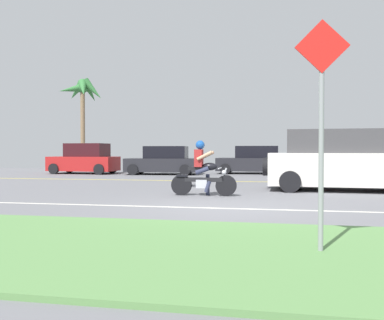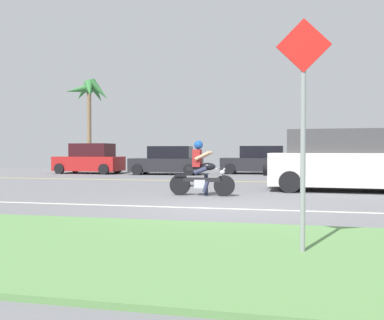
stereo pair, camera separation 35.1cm
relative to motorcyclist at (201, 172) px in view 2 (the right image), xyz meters
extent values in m
cube|color=slate|center=(0.88, 0.73, -0.66)|extent=(56.00, 30.00, 0.04)
cube|color=#5B8C4C|center=(0.88, -6.37, -0.61)|extent=(56.00, 3.80, 0.06)
cube|color=silver|center=(0.88, -2.44, -0.64)|extent=(50.40, 0.12, 0.01)
cube|color=yellow|center=(0.88, 5.50, -0.64)|extent=(50.40, 0.12, 0.01)
cylinder|color=black|center=(0.64, 0.00, -0.35)|extent=(0.57, 0.09, 0.57)
cylinder|color=black|center=(-0.60, 0.00, -0.35)|extent=(0.57, 0.09, 0.57)
cylinder|color=#B7BAC1|center=(0.54, 0.00, -0.12)|extent=(0.26, 0.05, 0.50)
cube|color=black|center=(0.02, 0.00, -0.20)|extent=(1.04, 0.10, 0.11)
cube|color=#B7BAC1|center=(-0.03, 0.00, -0.32)|extent=(0.31, 0.19, 0.23)
ellipsoid|color=black|center=(0.19, 0.00, 0.16)|extent=(0.42, 0.23, 0.21)
cube|color=black|center=(-0.17, 0.00, 0.10)|extent=(0.46, 0.21, 0.10)
cube|color=black|center=(-0.58, 0.00, -0.10)|extent=(0.31, 0.15, 0.06)
cylinder|color=#B7BAC1|center=(0.46, 0.00, 0.12)|extent=(0.03, 0.59, 0.03)
sphere|color=#B7BAC1|center=(0.58, 0.00, 0.00)|extent=(0.13, 0.13, 0.13)
cylinder|color=#B7BAC1|center=(-0.25, 0.11, -0.38)|extent=(0.48, 0.07, 0.07)
cube|color=maroon|center=(-0.12, 0.00, 0.39)|extent=(0.21, 0.31, 0.48)
sphere|color=#194C9E|center=(-0.08, 0.00, 0.75)|extent=(0.25, 0.25, 0.25)
cylinder|color=#2D334C|center=(0.00, -0.10, 0.06)|extent=(0.38, 0.12, 0.24)
cylinder|color=#2D334C|center=(0.00, 0.09, 0.06)|extent=(0.38, 0.12, 0.24)
cylinder|color=#2D334C|center=(0.11, 0.13, -0.35)|extent=(0.11, 0.11, 0.58)
cylinder|color=#2D334C|center=(0.15, -0.12, -0.38)|extent=(0.19, 0.11, 0.32)
cylinder|color=tan|center=(0.07, -0.19, 0.46)|extent=(0.43, 0.09, 0.27)
cylinder|color=tan|center=(0.07, 0.19, 0.46)|extent=(0.43, 0.09, 0.27)
cube|color=white|center=(4.10, 2.29, 0.03)|extent=(4.73, 2.20, 0.99)
cube|color=#444346|center=(4.01, 2.30, 0.88)|extent=(3.42, 1.86, 0.71)
cylinder|color=black|center=(2.39, 1.35, -0.32)|extent=(0.65, 0.24, 0.64)
cylinder|color=black|center=(2.46, 3.37, -0.32)|extent=(0.65, 0.24, 0.64)
cylinder|color=black|center=(1.67, 2.39, 0.08)|extent=(0.22, 0.58, 0.58)
cube|color=#AD1E1E|center=(-8.16, 9.81, -0.10)|extent=(3.68, 1.78, 0.77)
cube|color=#351116|center=(-7.94, 9.80, 0.63)|extent=(2.16, 1.49, 0.71)
cylinder|color=black|center=(-6.83, 10.56, -0.36)|extent=(0.57, 0.20, 0.56)
cylinder|color=black|center=(-9.43, 10.68, -0.36)|extent=(0.57, 0.20, 0.56)
cylinder|color=black|center=(-6.90, 8.94, -0.36)|extent=(0.57, 0.20, 0.56)
cylinder|color=black|center=(-9.50, 9.05, -0.36)|extent=(0.57, 0.20, 0.56)
cube|color=#232328|center=(-3.80, 9.87, -0.14)|extent=(3.82, 1.96, 0.69)
cube|color=black|center=(-3.57, 9.89, 0.51)|extent=(2.25, 1.62, 0.63)
cylinder|color=black|center=(-2.52, 10.82, -0.36)|extent=(0.57, 0.22, 0.56)
cylinder|color=black|center=(-5.19, 10.64, -0.36)|extent=(0.57, 0.22, 0.56)
cylinder|color=black|center=(-2.41, 9.11, -0.36)|extent=(0.57, 0.22, 0.56)
cylinder|color=black|center=(-5.07, 8.93, -0.36)|extent=(0.57, 0.22, 0.56)
cube|color=#232328|center=(0.84, 11.46, -0.14)|extent=(3.86, 1.76, 0.70)
cube|color=black|center=(1.07, 11.46, 0.53)|extent=(2.24, 1.50, 0.64)
cylinder|color=black|center=(2.23, 12.30, -0.36)|extent=(0.56, 0.19, 0.56)
cylinder|color=black|center=(-0.53, 12.34, -0.36)|extent=(0.56, 0.19, 0.56)
cylinder|color=black|center=(2.20, 10.59, -0.36)|extent=(0.56, 0.19, 0.56)
cylinder|color=black|center=(-0.56, 10.63, -0.36)|extent=(0.56, 0.19, 0.56)
cube|color=#AD1E1E|center=(5.39, 11.65, -0.09)|extent=(4.22, 2.09, 0.79)
cube|color=#351116|center=(5.15, 11.63, 0.66)|extent=(2.49, 1.71, 0.73)
cylinder|color=black|center=(3.98, 10.65, -0.36)|extent=(0.57, 0.22, 0.56)
cylinder|color=black|center=(6.93, 10.86, -0.36)|extent=(0.57, 0.22, 0.56)
cylinder|color=black|center=(3.86, 12.44, -0.36)|extent=(0.57, 0.22, 0.56)
cylinder|color=black|center=(6.80, 12.65, -0.36)|extent=(0.57, 0.22, 0.56)
cylinder|color=#846B4C|center=(-10.22, 14.07, 2.03)|extent=(0.28, 0.28, 5.34)
sphere|color=#337538|center=(-10.22, 14.07, 4.70)|extent=(0.74, 0.74, 0.74)
cone|color=#337538|center=(-9.51, 14.08, 4.52)|extent=(1.53, 0.61, 1.54)
cone|color=#337538|center=(-10.03, 14.76, 4.52)|extent=(0.95, 1.59, 1.56)
cone|color=#337538|center=(-10.83, 14.45, 4.52)|extent=(1.69, 1.36, 1.36)
cone|color=#337538|center=(-10.75, 13.59, 4.52)|extent=(1.63, 1.55, 0.91)
cone|color=#337538|center=(-9.88, 13.43, 4.52)|extent=(1.27, 1.70, 1.39)
cylinder|color=gray|center=(2.43, -6.25, 0.46)|extent=(0.06, 0.06, 2.20)
cube|color=red|center=(2.43, -6.27, 1.80)|extent=(0.62, 0.03, 0.62)
camera|label=1|loc=(1.86, -11.34, 0.59)|focal=39.25mm
camera|label=2|loc=(2.21, -11.27, 0.59)|focal=39.25mm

